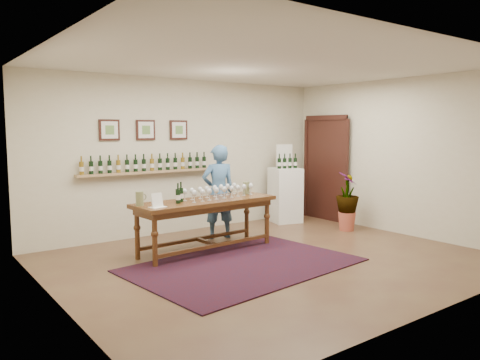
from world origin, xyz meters
TOP-DOWN VIEW (x-y plane):
  - ground at (0.00, 0.00)m, footprint 6.00×6.00m
  - room_shell at (2.11, 1.86)m, footprint 6.00×6.00m
  - rug at (-0.51, 0.02)m, footprint 3.27×2.36m
  - tasting_table at (-0.51, 0.99)m, footprint 2.32×0.84m
  - table_glasses at (-0.29, 1.05)m, footprint 1.43×0.52m
  - table_bottles at (-0.99, 0.97)m, footprint 0.31×0.21m
  - pitcher_left at (-1.58, 1.05)m, footprint 0.16×0.16m
  - pitcher_right at (0.38, 1.14)m, footprint 0.14×0.14m
  - menu_card at (-1.44, 0.81)m, footprint 0.24×0.19m
  - display_pedestal at (2.05, 2.01)m, footprint 0.68×0.68m
  - pedestal_bottles at (2.03, 1.93)m, footprint 0.34×0.17m
  - info_sign at (2.12, 2.13)m, footprint 0.35×0.11m
  - potted_plant at (2.41, 0.69)m, footprint 0.71×0.71m
  - person at (0.15, 1.63)m, footprint 0.67×0.52m

SIDE VIEW (x-z plane):
  - ground at x=0.00m, z-range 0.00..0.00m
  - rug at x=-0.51m, z-range 0.00..0.02m
  - potted_plant at x=2.41m, z-range 0.08..1.03m
  - display_pedestal at x=2.05m, z-range 0.00..1.11m
  - tasting_table at x=-0.51m, z-range 0.28..1.10m
  - person at x=0.15m, z-range 0.00..1.63m
  - table_glasses at x=-0.29m, z-range 0.81..1.01m
  - menu_card at x=-1.44m, z-range 0.81..1.01m
  - pitcher_right at x=0.38m, z-range 0.81..1.02m
  - pitcher_left at x=-1.58m, z-range 0.81..1.02m
  - table_bottles at x=-0.99m, z-range 0.81..1.12m
  - room_shell at x=2.11m, z-range -1.88..4.12m
  - pedestal_bottles at x=2.03m, z-range 1.11..1.44m
  - info_sign at x=2.12m, z-range 1.11..1.60m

